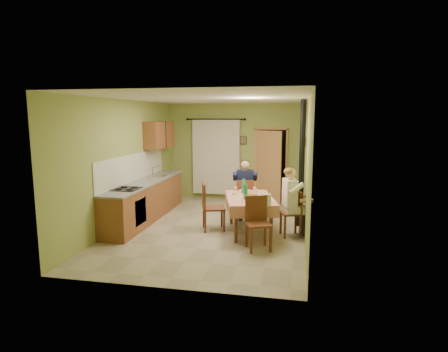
% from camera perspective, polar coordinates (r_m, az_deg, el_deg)
% --- Properties ---
extents(floor, '(4.00, 6.00, 0.01)m').
position_cam_1_polar(floor, '(8.34, -1.84, -7.88)').
color(floor, tan).
rests_on(floor, ground).
extents(room_shell, '(4.04, 6.04, 2.82)m').
position_cam_1_polar(room_shell, '(8.00, -1.90, 4.69)').
color(room_shell, '#96A655').
rests_on(room_shell, ground).
extents(kitchen_run, '(0.64, 3.64, 1.56)m').
position_cam_1_polar(kitchen_run, '(9.11, -11.80, -3.48)').
color(kitchen_run, brown).
rests_on(kitchen_run, ground).
extents(upper_cabinets, '(0.35, 1.40, 0.70)m').
position_cam_1_polar(upper_cabinets, '(10.16, -9.79, 6.22)').
color(upper_cabinets, brown).
rests_on(upper_cabinets, room_shell).
extents(curtain, '(1.70, 0.07, 2.22)m').
position_cam_1_polar(curtain, '(10.99, -1.24, 2.96)').
color(curtain, black).
rests_on(curtain, ground).
extents(doorway, '(0.96, 0.43, 2.15)m').
position_cam_1_polar(doorway, '(10.77, 6.96, 1.64)').
color(doorway, black).
rests_on(doorway, ground).
extents(dining_table, '(1.31, 1.76, 0.76)m').
position_cam_1_polar(dining_table, '(7.94, 3.92, -5.90)').
color(dining_table, tan).
rests_on(dining_table, ground).
extents(tableware, '(0.96, 1.55, 0.33)m').
position_cam_1_polar(tableware, '(7.74, 4.13, -2.93)').
color(tableware, white).
rests_on(tableware, dining_table).
extents(chair_far, '(0.47, 0.47, 0.97)m').
position_cam_1_polar(chair_far, '(8.97, 3.20, -4.76)').
color(chair_far, brown).
rests_on(chair_far, ground).
extents(chair_near, '(0.54, 0.54, 0.98)m').
position_cam_1_polar(chair_near, '(6.99, 5.22, -8.79)').
color(chair_near, brown).
rests_on(chair_near, ground).
extents(chair_right, '(0.48, 0.48, 0.93)m').
position_cam_1_polar(chair_right, '(7.83, 10.19, -6.95)').
color(chair_right, brown).
rests_on(chair_right, ground).
extents(chair_left, '(0.59, 0.59, 1.03)m').
position_cam_1_polar(chair_left, '(8.13, -1.71, -6.19)').
color(chair_left, brown).
rests_on(chair_left, ground).
extents(man_far, '(0.62, 0.52, 1.39)m').
position_cam_1_polar(man_far, '(8.86, 3.23, -1.04)').
color(man_far, '#141938').
rests_on(man_far, chair_far).
extents(man_right, '(0.57, 0.64, 1.39)m').
position_cam_1_polar(man_right, '(7.69, 10.22, -2.72)').
color(man_right, white).
rests_on(man_right, chair_right).
extents(stove_flue, '(0.24, 0.24, 2.80)m').
position_cam_1_polar(stove_flue, '(8.49, 11.66, -0.65)').
color(stove_flue, black).
rests_on(stove_flue, ground).
extents(picture_back, '(0.19, 0.03, 0.23)m').
position_cam_1_polar(picture_back, '(10.88, 2.97, 5.46)').
color(picture_back, black).
rests_on(picture_back, room_shell).
extents(picture_right, '(0.03, 0.31, 0.21)m').
position_cam_1_polar(picture_right, '(8.99, 12.26, 5.16)').
color(picture_right, brown).
rests_on(picture_right, room_shell).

